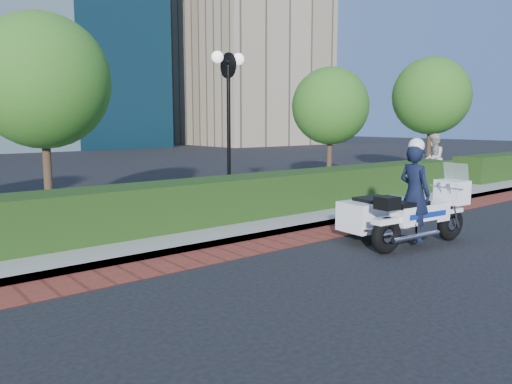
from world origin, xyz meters
TOP-DOWN VIEW (x-y plane):
  - ground at (0.00, 0.00)m, footprint 120.00×120.00m
  - brick_strip at (0.00, 1.50)m, footprint 60.00×1.00m
  - sidewalk at (0.00, 6.00)m, footprint 60.00×8.00m
  - hedge_main at (0.00, 3.60)m, footprint 18.00×1.20m
  - lamppost at (1.00, 5.20)m, footprint 1.02×0.70m
  - tree_b at (-3.50, 6.50)m, footprint 3.20×3.20m
  - tree_c at (6.50, 6.50)m, footprint 2.80×2.80m
  - tree_d at (13.00, 6.50)m, footprint 3.40×3.40m
  - tower_right at (28.00, 38.00)m, footprint 14.00×12.00m
  - police_motorcycle at (1.47, -0.16)m, footprint 2.70×1.99m
  - pedestrian at (9.90, 4.35)m, footprint 1.14×1.04m

SIDE VIEW (x-z plane):
  - ground at x=0.00m, z-range 0.00..0.00m
  - brick_strip at x=0.00m, z-range 0.00..0.01m
  - sidewalk at x=0.00m, z-range 0.00..0.15m
  - hedge_main at x=0.00m, z-range 0.15..1.15m
  - police_motorcycle at x=1.47m, z-range -0.34..1.84m
  - pedestrian at x=9.90m, z-range 0.15..2.05m
  - lamppost at x=1.00m, z-range 0.85..5.06m
  - tree_c at x=6.50m, z-range 0.90..5.20m
  - tree_b at x=-3.50m, z-range 0.99..5.88m
  - tree_d at x=13.00m, z-range 1.03..6.19m
  - tower_right at x=28.00m, z-range 0.00..28.00m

